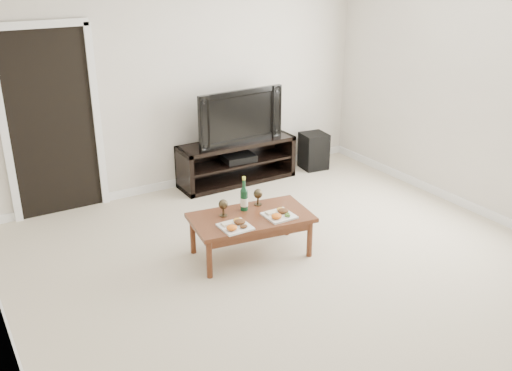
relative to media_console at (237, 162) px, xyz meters
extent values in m
plane|color=beige|center=(-0.61, -2.50, -0.28)|extent=(5.50, 5.50, 0.00)
cube|color=silver|center=(-0.61, 0.27, 1.02)|extent=(5.00, 0.04, 2.60)
cube|color=black|center=(-2.16, 0.24, 0.75)|extent=(0.90, 0.02, 2.05)
cube|color=black|center=(0.00, 0.00, 0.00)|extent=(1.53, 0.45, 0.55)
imported|color=black|center=(0.00, 0.00, 0.61)|extent=(1.18, 0.22, 0.68)
cube|color=black|center=(0.02, -0.01, 0.05)|extent=(0.42, 0.33, 0.08)
cube|color=black|center=(1.15, -0.09, -0.03)|extent=(0.37, 0.37, 0.49)
cube|color=#592C18|center=(-0.83, -1.76, -0.07)|extent=(1.22, 0.78, 0.42)
cube|color=white|center=(-1.08, -1.91, 0.18)|extent=(0.27, 0.27, 0.07)
cube|color=white|center=(-0.60, -1.92, 0.18)|extent=(0.27, 0.27, 0.07)
cylinder|color=#0F371D|center=(-0.82, -1.61, 0.32)|extent=(0.07, 0.07, 0.35)
camera|label=1|loc=(-3.34, -6.04, 2.49)|focal=40.00mm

